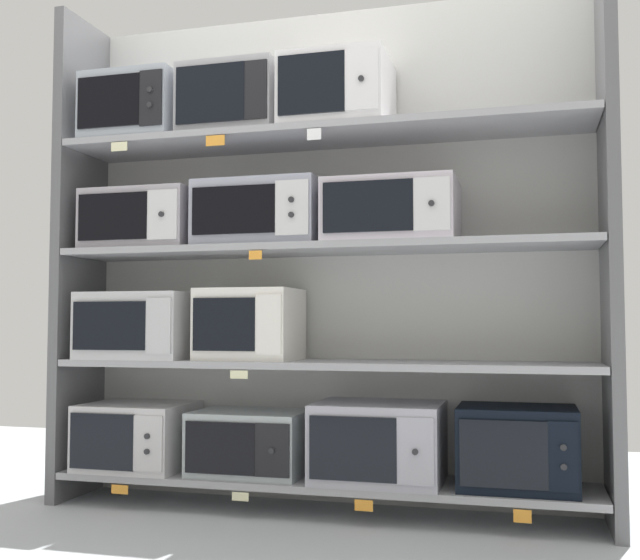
{
  "coord_description": "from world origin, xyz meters",
  "views": [
    {
      "loc": [
        0.87,
        -3.21,
        0.8
      ],
      "look_at": [
        0.0,
        0.0,
        1.0
      ],
      "focal_mm": 42.92,
      "sensor_mm": 36.0,
      "label": 1
    }
  ],
  "objects_px": {
    "microwave_9": "(140,112)",
    "microwave_10": "(234,104)",
    "microwave_7": "(262,215)",
    "microwave_4": "(143,326)",
    "microwave_3": "(517,448)",
    "microwave_8": "(393,213)",
    "microwave_2": "(379,442)",
    "microwave_6": "(145,221)",
    "microwave_0": "(138,435)",
    "microwave_1": "(250,443)",
    "microwave_5": "(250,324)",
    "microwave_11": "(337,96)"
  },
  "relations": [
    {
      "from": "microwave_1",
      "to": "microwave_4",
      "type": "distance_m",
      "value": 0.74
    },
    {
      "from": "microwave_1",
      "to": "microwave_0",
      "type": "bearing_deg",
      "value": -179.99
    },
    {
      "from": "microwave_7",
      "to": "microwave_10",
      "type": "bearing_deg",
      "value": -179.85
    },
    {
      "from": "microwave_3",
      "to": "microwave_6",
      "type": "bearing_deg",
      "value": 180.0
    },
    {
      "from": "microwave_9",
      "to": "microwave_10",
      "type": "relative_size",
      "value": 0.99
    },
    {
      "from": "microwave_0",
      "to": "microwave_7",
      "type": "xyz_separation_m",
      "value": [
        0.6,
        0.0,
        1.0
      ]
    },
    {
      "from": "microwave_4",
      "to": "microwave_10",
      "type": "relative_size",
      "value": 1.13
    },
    {
      "from": "microwave_8",
      "to": "microwave_7",
      "type": "bearing_deg",
      "value": 179.97
    },
    {
      "from": "microwave_1",
      "to": "microwave_5",
      "type": "height_order",
      "value": "microwave_5"
    },
    {
      "from": "microwave_9",
      "to": "microwave_10",
      "type": "bearing_deg",
      "value": -0.02
    },
    {
      "from": "microwave_2",
      "to": "microwave_10",
      "type": "bearing_deg",
      "value": -179.99
    },
    {
      "from": "microwave_0",
      "to": "microwave_5",
      "type": "height_order",
      "value": "microwave_5"
    },
    {
      "from": "microwave_4",
      "to": "microwave_10",
      "type": "height_order",
      "value": "microwave_10"
    },
    {
      "from": "microwave_9",
      "to": "microwave_10",
      "type": "xyz_separation_m",
      "value": [
        0.48,
        -0.0,
        0.0
      ]
    },
    {
      "from": "microwave_9",
      "to": "microwave_6",
      "type": "bearing_deg",
      "value": -0.03
    },
    {
      "from": "microwave_8",
      "to": "microwave_9",
      "type": "xyz_separation_m",
      "value": [
        -1.2,
        0.0,
        0.52
      ]
    },
    {
      "from": "microwave_1",
      "to": "microwave_2",
      "type": "xyz_separation_m",
      "value": [
        0.58,
        0.0,
        0.03
      ]
    },
    {
      "from": "microwave_1",
      "to": "microwave_8",
      "type": "xyz_separation_m",
      "value": [
        0.64,
        0.0,
        1.0
      ]
    },
    {
      "from": "microwave_3",
      "to": "microwave_8",
      "type": "relative_size",
      "value": 0.85
    },
    {
      "from": "microwave_0",
      "to": "microwave_1",
      "type": "distance_m",
      "value": 0.55
    },
    {
      "from": "microwave_7",
      "to": "microwave_9",
      "type": "height_order",
      "value": "microwave_9"
    },
    {
      "from": "microwave_7",
      "to": "microwave_8",
      "type": "height_order",
      "value": "microwave_7"
    },
    {
      "from": "microwave_8",
      "to": "microwave_11",
      "type": "relative_size",
      "value": 1.2
    },
    {
      "from": "microwave_8",
      "to": "microwave_11",
      "type": "height_order",
      "value": "microwave_11"
    },
    {
      "from": "microwave_3",
      "to": "microwave_5",
      "type": "distance_m",
      "value": 1.25
    },
    {
      "from": "microwave_7",
      "to": "microwave_4",
      "type": "bearing_deg",
      "value": 179.99
    },
    {
      "from": "microwave_6",
      "to": "microwave_7",
      "type": "xyz_separation_m",
      "value": [
        0.57,
        0.0,
        0.01
      ]
    },
    {
      "from": "microwave_5",
      "to": "microwave_10",
      "type": "distance_m",
      "value": 1.01
    },
    {
      "from": "microwave_2",
      "to": "microwave_11",
      "type": "xyz_separation_m",
      "value": [
        -0.18,
        -0.0,
        1.5
      ]
    },
    {
      "from": "microwave_4",
      "to": "microwave_9",
      "type": "relative_size",
      "value": 1.14
    },
    {
      "from": "microwave_4",
      "to": "microwave_2",
      "type": "bearing_deg",
      "value": -0.01
    },
    {
      "from": "microwave_3",
      "to": "microwave_10",
      "type": "xyz_separation_m",
      "value": [
        -1.23,
        -0.0,
        1.5
      ]
    },
    {
      "from": "microwave_3",
      "to": "microwave_4",
      "type": "height_order",
      "value": "microwave_4"
    },
    {
      "from": "microwave_0",
      "to": "microwave_1",
      "type": "relative_size",
      "value": 0.96
    },
    {
      "from": "microwave_10",
      "to": "microwave_2",
      "type": "bearing_deg",
      "value": 0.01
    },
    {
      "from": "microwave_0",
      "to": "microwave_6",
      "type": "relative_size",
      "value": 0.91
    },
    {
      "from": "microwave_3",
      "to": "microwave_8",
      "type": "xyz_separation_m",
      "value": [
        -0.5,
        0.0,
        0.97
      ]
    },
    {
      "from": "microwave_11",
      "to": "microwave_10",
      "type": "bearing_deg",
      "value": -180.0
    },
    {
      "from": "microwave_4",
      "to": "microwave_6",
      "type": "xyz_separation_m",
      "value": [
        0.01,
        -0.0,
        0.49
      ]
    },
    {
      "from": "microwave_5",
      "to": "microwave_9",
      "type": "relative_size",
      "value": 0.95
    },
    {
      "from": "microwave_7",
      "to": "microwave_11",
      "type": "relative_size",
      "value": 1.22
    },
    {
      "from": "microwave_0",
      "to": "microwave_10",
      "type": "xyz_separation_m",
      "value": [
        0.46,
        0.0,
        1.51
      ]
    },
    {
      "from": "microwave_1",
      "to": "microwave_5",
      "type": "relative_size",
      "value": 1.17
    },
    {
      "from": "microwave_4",
      "to": "microwave_10",
      "type": "bearing_deg",
      "value": -0.05
    },
    {
      "from": "microwave_2",
      "to": "microwave_0",
      "type": "bearing_deg",
      "value": -179.99
    },
    {
      "from": "microwave_1",
      "to": "microwave_3",
      "type": "relative_size",
      "value": 1.06
    },
    {
      "from": "microwave_4",
      "to": "microwave_6",
      "type": "distance_m",
      "value": 0.49
    },
    {
      "from": "microwave_2",
      "to": "microwave_10",
      "type": "height_order",
      "value": "microwave_10"
    },
    {
      "from": "microwave_2",
      "to": "microwave_6",
      "type": "height_order",
      "value": "microwave_6"
    },
    {
      "from": "microwave_2",
      "to": "microwave_8",
      "type": "distance_m",
      "value": 0.97
    }
  ]
}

